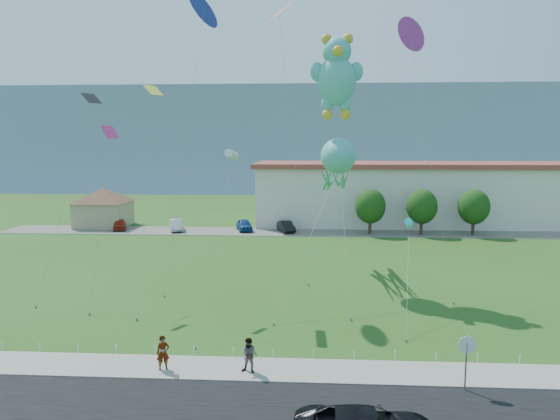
% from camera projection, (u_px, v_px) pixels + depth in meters
% --- Properties ---
extents(ground, '(160.00, 160.00, 0.00)m').
position_uv_depth(ground, '(256.00, 347.00, 26.24)').
color(ground, '#2A4B15').
rests_on(ground, ground).
extents(sidewalk, '(80.00, 2.50, 0.10)m').
position_uv_depth(sidewalk, '(250.00, 369.00, 23.51)').
color(sidewalk, gray).
rests_on(sidewalk, ground).
extents(parking_strip, '(70.00, 6.00, 0.06)m').
position_uv_depth(parking_strip, '(286.00, 232.00, 60.89)').
color(parking_strip, '#59544C').
rests_on(parking_strip, ground).
extents(hill_ridge, '(160.00, 50.00, 25.00)m').
position_uv_depth(hill_ridge, '(300.00, 138.00, 143.42)').
color(hill_ridge, slate).
rests_on(hill_ridge, ground).
extents(pavilion, '(9.20, 9.20, 5.00)m').
position_uv_depth(pavilion, '(103.00, 203.00, 64.85)').
color(pavilion, tan).
rests_on(pavilion, ground).
extents(warehouse, '(61.00, 15.00, 8.20)m').
position_uv_depth(warehouse, '(480.00, 193.00, 67.78)').
color(warehouse, beige).
rests_on(warehouse, ground).
extents(stop_sign, '(0.80, 0.07, 2.50)m').
position_uv_depth(stop_sign, '(467.00, 350.00, 21.29)').
color(stop_sign, slate).
rests_on(stop_sign, ground).
extents(rope_fence, '(26.05, 0.05, 0.50)m').
position_uv_depth(rope_fence, '(253.00, 353.00, 24.92)').
color(rope_fence, white).
rests_on(rope_fence, ground).
extents(tree_near, '(3.60, 3.60, 5.47)m').
position_uv_depth(tree_near, '(370.00, 206.00, 58.89)').
color(tree_near, '#3F2B19').
rests_on(tree_near, ground).
extents(tree_mid, '(3.60, 3.60, 5.47)m').
position_uv_depth(tree_mid, '(422.00, 207.00, 58.55)').
color(tree_mid, '#3F2B19').
rests_on(tree_mid, ground).
extents(tree_far, '(3.60, 3.60, 5.47)m').
position_uv_depth(tree_far, '(474.00, 207.00, 58.20)').
color(tree_far, '#3F2B19').
rests_on(tree_far, ground).
extents(pedestrian_left, '(0.69, 0.57, 1.63)m').
position_uv_depth(pedestrian_left, '(163.00, 353.00, 23.29)').
color(pedestrian_left, gray).
rests_on(pedestrian_left, sidewalk).
extents(pedestrian_right, '(0.91, 0.77, 1.63)m').
position_uv_depth(pedestrian_right, '(249.00, 355.00, 23.01)').
color(pedestrian_right, gray).
rests_on(pedestrian_right, sidewalk).
extents(parked_car_red, '(2.73, 4.11, 1.30)m').
position_uv_depth(parked_car_red, '(120.00, 224.00, 62.33)').
color(parked_car_red, '#A92A14').
rests_on(parked_car_red, parking_strip).
extents(parked_car_silver, '(2.73, 4.39, 1.37)m').
position_uv_depth(parked_car_silver, '(176.00, 225.00, 61.60)').
color(parked_car_silver, silver).
rests_on(parked_car_silver, parking_strip).
extents(parked_car_blue, '(2.71, 4.40, 1.40)m').
position_uv_depth(parked_car_blue, '(244.00, 225.00, 61.66)').
color(parked_car_blue, navy).
rests_on(parked_car_blue, parking_strip).
extents(parked_car_black, '(2.56, 4.18, 1.30)m').
position_uv_depth(parked_car_black, '(286.00, 226.00, 60.80)').
color(parked_car_black, black).
rests_on(parked_car_black, parking_strip).
extents(octopus_kite, '(5.55, 16.68, 11.06)m').
position_uv_depth(octopus_kite, '(337.00, 167.00, 38.57)').
color(octopus_kite, teal).
rests_on(octopus_kite, ground).
extents(teddy_bear_kite, '(3.99, 11.00, 18.85)m').
position_uv_depth(teddy_bear_kite, '(337.00, 75.00, 37.69)').
color(teddy_bear_kite, teal).
rests_on(teddy_bear_kite, ground).
extents(small_kite_white, '(1.27, 8.30, 10.39)m').
position_uv_depth(small_kite_white, '(232.00, 156.00, 31.61)').
color(small_kite_white, white).
rests_on(small_kite_white, ground).
extents(small_kite_yellow, '(1.29, 7.06, 14.78)m').
position_uv_depth(small_kite_yellow, '(151.00, 117.00, 34.10)').
color(small_kite_yellow, yellow).
rests_on(small_kite_yellow, ground).
extents(small_kite_pink, '(1.29, 6.55, 11.92)m').
position_uv_depth(small_kite_pink, '(108.00, 151.00, 34.97)').
color(small_kite_pink, '#E4327A').
rests_on(small_kite_pink, ground).
extents(small_kite_purple, '(2.74, 8.93, 19.83)m').
position_uv_depth(small_kite_purple, '(412.00, 41.00, 38.79)').
color(small_kite_purple, '#BF31C7').
rests_on(small_kite_purple, ground).
extents(small_kite_blue, '(3.10, 5.47, 21.17)m').
position_uv_depth(small_kite_blue, '(202.00, 17.00, 36.68)').
color(small_kite_blue, '#222BC5').
rests_on(small_kite_blue, ground).
extents(small_kite_black, '(3.12, 5.13, 14.26)m').
position_uv_depth(small_kite_black, '(85.00, 123.00, 34.68)').
color(small_kite_black, black).
rests_on(small_kite_black, ground).
extents(small_kite_cyan, '(1.62, 8.09, 5.87)m').
position_uv_depth(small_kite_cyan, '(409.00, 224.00, 32.92)').
color(small_kite_cyan, '#32C7E3').
rests_on(small_kite_cyan, ground).
extents(small_kite_orange, '(3.43, 5.69, 21.82)m').
position_uv_depth(small_kite_orange, '(280.00, 19.00, 39.87)').
color(small_kite_orange, '#D74717').
rests_on(small_kite_orange, ground).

